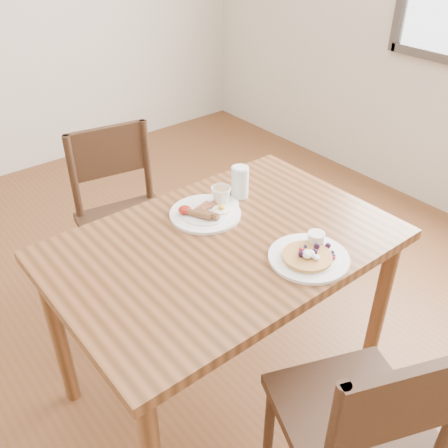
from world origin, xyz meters
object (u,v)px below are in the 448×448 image
Objects in this scene: water_glass at (240,182)px; chair_far at (124,213)px; dining_table at (224,263)px; pancake_plate at (309,255)px; breakfast_plate at (204,213)px; teacup_saucer at (221,198)px; chair_near at (362,423)px.

chair_far is at bearing 114.30° from water_glass.
water_glass is at bearing 124.59° from chair_far.
dining_table is 4.44× the size of pancake_plate.
pancake_plate is at bearing -100.58° from water_glass.
breakfast_plate is 0.10m from teacup_saucer.
chair_far is (0.03, 1.42, 0.00)m from chair_near.
pancake_plate is 0.47m from water_glass.
dining_table is 0.69m from chair_near.
teacup_saucer is 0.11m from water_glass.
chair_far is 6.87× the size of water_glass.
chair_far is at bearing 104.49° from teacup_saucer.
teacup_saucer is (0.09, 0.02, 0.02)m from breakfast_plate.
water_glass reaches higher than teacup_saucer.
chair_near reaches higher than pancake_plate.
dining_table is 1.36× the size of chair_near.
breakfast_plate is (0.05, -0.58, 0.27)m from chair_far.
chair_near is at bearing -101.20° from teacup_saucer.
pancake_plate is 1.00× the size of breakfast_plate.
chair_far is at bearing 95.07° from breakfast_plate.
breakfast_plate is (0.04, 0.17, 0.11)m from dining_table.
chair_far reaches higher than dining_table.
dining_table is 8.57× the size of teacup_saucer.
breakfast_plate is 2.11× the size of water_glass.
teacup_saucer reaches higher than pancake_plate.
chair_far is 6.29× the size of teacup_saucer.
water_glass is (0.10, 0.01, 0.03)m from teacup_saucer.
chair_near is at bearing -114.45° from pancake_plate.
teacup_saucer is (-0.02, 0.45, 0.02)m from pancake_plate.
teacup_saucer is 1.09× the size of water_glass.
chair_near is at bearing 99.22° from chair_far.
dining_table is 9.37× the size of water_glass.
breakfast_plate is at bearing -172.19° from water_glass.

